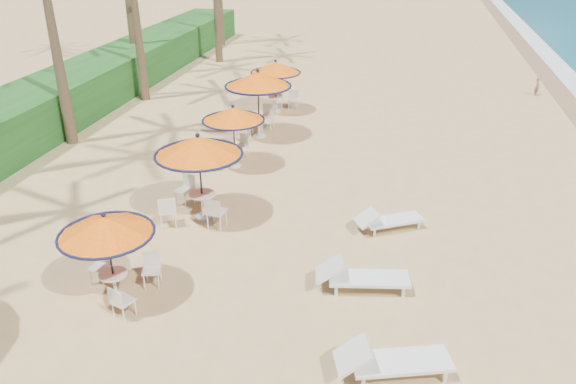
% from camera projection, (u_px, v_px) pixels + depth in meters
% --- Properties ---
extents(ground, '(160.00, 160.00, 0.00)m').
position_uv_depth(ground, '(353.00, 318.00, 12.07)').
color(ground, tan).
rests_on(ground, ground).
extents(scrub_hedge, '(3.00, 40.00, 1.80)m').
position_uv_depth(scrub_hedge, '(64.00, 97.00, 23.85)').
color(scrub_hedge, '#194716').
rests_on(scrub_hedge, ground).
extents(station_0, '(2.09, 2.09, 2.18)m').
position_uv_depth(station_0, '(109.00, 236.00, 12.08)').
color(station_0, black).
rests_on(station_0, ground).
extents(station_1, '(2.46, 2.46, 2.56)m').
position_uv_depth(station_1, '(197.00, 157.00, 15.35)').
color(station_1, black).
rests_on(station_1, ground).
extents(station_2, '(2.12, 2.21, 2.21)m').
position_uv_depth(station_2, '(232.00, 120.00, 18.79)').
color(station_2, black).
rests_on(station_2, ground).
extents(station_3, '(2.57, 2.57, 2.68)m').
position_uv_depth(station_3, '(257.00, 88.00, 21.33)').
color(station_3, black).
rests_on(station_3, ground).
extents(station_4, '(2.20, 2.20, 2.30)m').
position_uv_depth(station_4, '(277.00, 72.00, 24.35)').
color(station_4, black).
rests_on(station_4, ground).
extents(lounger_near, '(2.29, 1.33, 0.78)m').
position_uv_depth(lounger_near, '(390.00, 360.00, 10.41)').
color(lounger_near, silver).
rests_on(lounger_near, ground).
extents(lounger_mid, '(2.24, 1.04, 0.77)m').
position_uv_depth(lounger_mid, '(359.00, 276.00, 12.87)').
color(lounger_mid, silver).
rests_on(lounger_mid, ground).
extents(lounger_far, '(1.96, 1.44, 0.68)m').
position_uv_depth(lounger_far, '(387.00, 220.00, 15.37)').
color(lounger_far, silver).
rests_on(lounger_far, ground).
extents(person, '(0.23, 0.34, 0.93)m').
position_uv_depth(person, '(537.00, 86.00, 27.09)').
color(person, '#895C45').
rests_on(person, ground).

